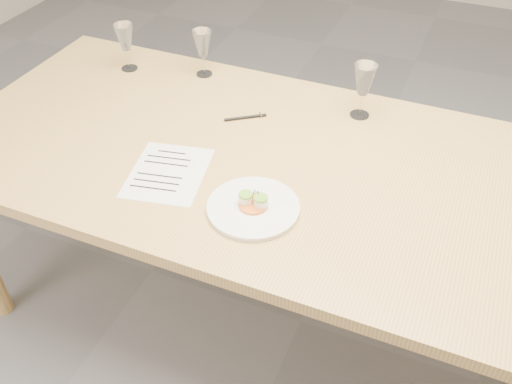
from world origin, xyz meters
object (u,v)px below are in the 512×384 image
at_px(ballpoint_pen, 245,117).
at_px(wine_glass_0, 125,38).
at_px(recipe_sheet, 168,173).
at_px(dining_table, 312,186).
at_px(dinner_plate, 253,207).
at_px(wine_glass_2, 364,81).
at_px(wine_glass_1, 202,44).

relative_size(ballpoint_pen, wine_glass_0, 0.69).
distance_m(ballpoint_pen, wine_glass_0, 0.59).
bearing_deg(recipe_sheet, dining_table, 13.94).
relative_size(dining_table, dinner_plate, 9.29).
bearing_deg(recipe_sheet, dinner_plate, -21.79).
bearing_deg(wine_glass_2, wine_glass_0, -178.64).
relative_size(dinner_plate, ballpoint_pen, 2.07).
height_order(dinner_plate, wine_glass_2, wine_glass_2).
distance_m(dining_table, recipe_sheet, 0.44).
height_order(dining_table, ballpoint_pen, ballpoint_pen).
xyz_separation_m(dining_table, wine_glass_1, (-0.57, 0.40, 0.19)).
relative_size(wine_glass_0, wine_glass_1, 1.02).
bearing_deg(wine_glass_1, recipe_sheet, -73.51).
distance_m(wine_glass_0, wine_glass_1, 0.30).
xyz_separation_m(wine_glass_0, wine_glass_1, (0.29, 0.07, -0.00)).
height_order(ballpoint_pen, wine_glass_1, wine_glass_1).
bearing_deg(recipe_sheet, ballpoint_pen, 63.64).
height_order(dining_table, wine_glass_1, wine_glass_1).
bearing_deg(wine_glass_2, dinner_plate, -103.86).
bearing_deg(ballpoint_pen, wine_glass_2, -10.00).
distance_m(dining_table, ballpoint_pen, 0.35).
height_order(wine_glass_0, wine_glass_1, wine_glass_0).
height_order(dinner_plate, ballpoint_pen, dinner_plate).
distance_m(dinner_plate, wine_glass_2, 0.62).
xyz_separation_m(dinner_plate, ballpoint_pen, (-0.21, 0.42, -0.01)).
bearing_deg(recipe_sheet, wine_glass_1, 94.87).
xyz_separation_m(recipe_sheet, wine_glass_1, (-0.17, 0.58, 0.12)).
bearing_deg(dining_table, dinner_plate, -111.01).
bearing_deg(recipe_sheet, wine_glass_2, 38.43).
distance_m(recipe_sheet, wine_glass_2, 0.71).
bearing_deg(dinner_plate, wine_glass_0, 143.38).
xyz_separation_m(ballpoint_pen, wine_glass_0, (-0.56, 0.15, 0.12)).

